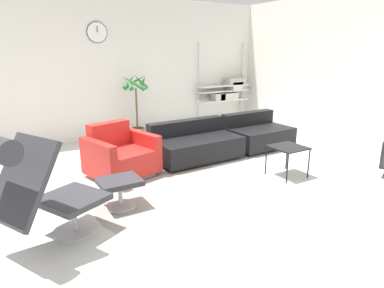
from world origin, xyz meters
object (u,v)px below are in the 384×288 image
Objects in this scene: armchair_red at (120,157)px; side_table at (288,149)px; shelf_unit at (228,90)px; lounge_chair at (34,181)px; couch_low at (195,145)px; couch_second at (257,135)px; ottoman at (120,187)px; potted_plant at (136,106)px.

side_table is at bearing 134.02° from armchair_red.
lounge_chair is at bearing -143.39° from shelf_unit.
couch_low is 1.24× the size of couch_second.
lounge_chair is 4.34m from couch_second.
side_table reaches higher than ottoman.
shelf_unit is (2.42, 0.23, 0.15)m from potted_plant.
couch_low is at bearing -0.70° from couch_second.
shelf_unit reaches higher than couch_low.
potted_plant is (-1.74, 1.65, 0.45)m from couch_second.
couch_second is at bearing 179.30° from couch_low.
armchair_red reaches higher than ottoman.
shelf_unit is at bearing 99.72° from lounge_chair.
lounge_chair is at bearing -153.11° from ottoman.
shelf_unit is at bearing 5.34° from potted_plant.
armchair_red is 2.26× the size of side_table.
couch_low is at bearing 169.85° from armchair_red.
shelf_unit is (0.68, 1.87, 0.60)m from couch_second.
shelf_unit is (3.40, 2.01, 0.55)m from armchair_red.
lounge_chair is at bearing 29.22° from couch_low.
lounge_chair is 5.84m from shelf_unit.
potted_plant reaches higher than lounge_chair.
side_table is 3.55m from shelf_unit.
potted_plant is at bearing -45.26° from couch_second.
potted_plant reaches higher than armchair_red.
ottoman is 0.45× the size of armchair_red.
ottoman is 1.06m from armchair_red.
couch_second is 2.44m from potted_plant.
armchair_red is 0.89× the size of couch_second.
ottoman is at bearing 173.90° from side_table.
armchair_red is 0.78× the size of potted_plant.
couch_low is 1.08× the size of potted_plant.
potted_plant is (2.27, 3.26, 0.00)m from lounge_chair.
potted_plant is (-1.10, 3.04, 0.28)m from side_table.
armchair_red is at bearing 70.40° from ottoman.
armchair_red is 3.99m from shelf_unit.
potted_plant is (1.34, 2.78, 0.43)m from ottoman.
couch_second is 2.53× the size of side_table.
lounge_chair is 2.58× the size of side_table.
couch_low is (1.34, 0.11, -0.05)m from armchair_red.
couch_low is (1.70, 1.11, -0.02)m from ottoman.
side_table is at bearing -70.07° from potted_plant.
lounge_chair is 1.02× the size of couch_second.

